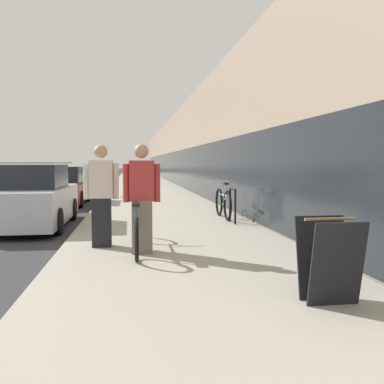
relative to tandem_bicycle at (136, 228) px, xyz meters
The scene contains 10 objects.
sidewalk_slab 19.82m from the tandem_bicycle, 87.69° to the left, with size 4.19×70.00×0.13m.
storefront_facade 28.98m from the tandem_bicycle, 74.09° to the left, with size 10.01×70.00×4.98m.
tandem_bicycle is the anchor object (origin of this frame).
person_rider 0.63m from the tandem_bicycle, 74.00° to the right, with size 0.60×0.23×1.76m.
person_bystander 0.84m from the tandem_bicycle, 152.87° to the left, with size 0.60×0.24×1.77m.
bike_rack_hoop 3.72m from the tandem_bicycle, 50.41° to the left, with size 0.05×0.60×0.84m.
cruiser_bike_nearest 4.42m from the tandem_bicycle, 58.16° to the left, with size 0.52×1.80×0.96m.
sandwich_board_sign 3.65m from the tandem_bicycle, 57.24° to the right, with size 0.56×0.56×0.90m.
parked_sedan_curbside 4.43m from the tandem_bicycle, 124.16° to the left, with size 1.82×4.14×1.61m.
vintage_roadster_curbside 9.82m from the tandem_bicycle, 105.95° to the left, with size 1.88×4.37×1.44m.
Camera 1 is at (4.94, -6.03, 1.60)m, focal length 40.00 mm.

